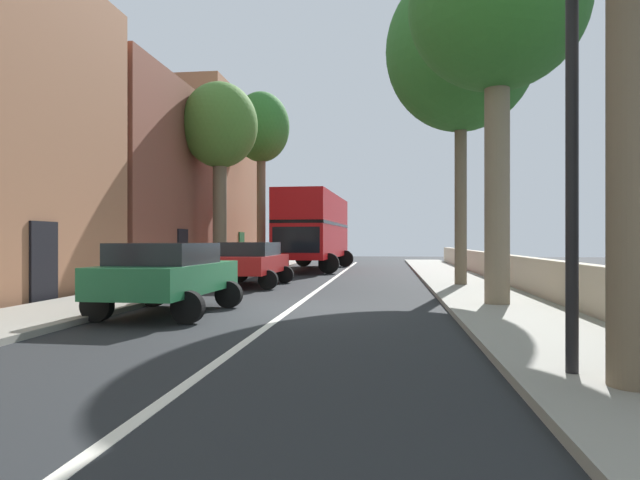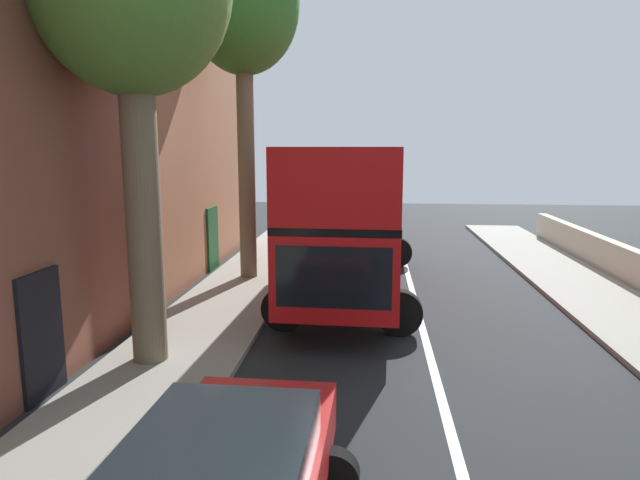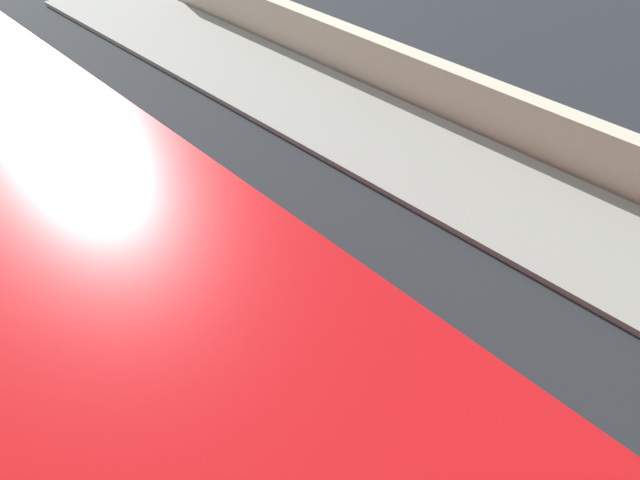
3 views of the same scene
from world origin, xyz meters
name	(u,v)px [view 2 (image 2 of 3)]	position (x,y,z in m)	size (l,w,h in m)	color
double_decker_bus	(353,209)	(-1.70, 16.73, 2.35)	(3.82, 10.41, 4.06)	red
street_tree_left_4	(243,9)	(-4.94, 17.82, 7.94)	(3.25, 3.25, 10.01)	brown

